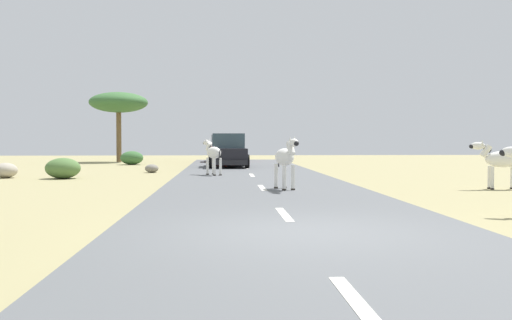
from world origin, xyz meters
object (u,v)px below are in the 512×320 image
Objects in this scene: zebra_2 at (500,160)px; car_1 at (228,152)px; zebra_0 at (285,158)px; bush_0 at (132,158)px; bush_1 at (63,168)px; zebra_3 at (213,153)px; rock_0 at (5,170)px; tree_3 at (119,103)px; rock_1 at (152,168)px; car_0 at (224,149)px.

zebra_2 is 0.35× the size of car_1.
zebra_0 is 19.13m from bush_0.
zebra_3 is at bearing 11.12° from bush_1.
bush_1 is (-0.70, -11.99, -0.01)m from bush_0.
zebra_0 is at bearing -31.72° from rock_0.
rock_1 is at bearing -73.70° from tree_3.
zebra_0 is at bearing -87.10° from car_0.
rock_1 is at bearing -75.27° from bush_0.
rock_0 is 6.11m from rock_1.
zebra_0 reaches higher than bush_1.
bush_1 is at bearing 50.68° from car_1.
tree_3 reaches higher than car_0.
zebra_0 reaches higher than zebra_3.
zebra_0 is 0.36× the size of car_0.
zebra_2 is 1.19× the size of bush_1.
zebra_2 is 14.64m from rock_1.
zebra_3 reaches higher than bush_0.
zebra_2 is at bearing 119.13° from car_1.
car_1 reaches higher than rock_1.
car_0 is at bearing 60.15° from rock_0.
bush_0 is at bearing -82.41° from zebra_0.
car_1 is at bearing 51.16° from rock_1.
bush_0 reaches higher than rock_0.
car_0 is 7.14m from car_1.
bush_0 is at bearing 88.57° from zebra_3.
rock_0 is (-16.51, 5.97, -0.58)m from zebra_2.
zebra_2 is 22.19m from car_0.
car_1 is (-7.89, 13.52, -0.02)m from zebra_2.
car_1 is at bearing -90.18° from car_0.
zebra_3 is 0.32× the size of tree_3.
car_0 is at bearing 68.00° from bush_1.
car_1 reaches higher than zebra_0.
bush_0 is (1.52, -4.36, -3.49)m from tree_3.
tree_3 is at bearing 84.65° from rock_0.
zebra_2 is 0.35× the size of car_0.
car_0 is 16.37m from bush_1.
car_1 is 11.47m from rock_0.
zebra_2 reaches higher than rock_0.
zebra_3 is at bearing -93.70° from car_0.
bush_1 is (-14.21, 5.49, -0.48)m from zebra_2.
zebra_0 is 7.20m from zebra_3.
bush_0 is at bearing -151.26° from car_0.
zebra_2 is 1.68× the size of rock_0.
car_0 is (0.49, 14.07, -0.08)m from zebra_3.
car_0 reaches higher than rock_0.
zebra_2 reaches higher than rock_1.
rock_1 is at bearing -107.62° from car_0.
car_1 is 0.95× the size of tree_3.
rock_0 is at bearing 77.22° from zebra_2.
zebra_0 is 6.41m from zebra_2.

